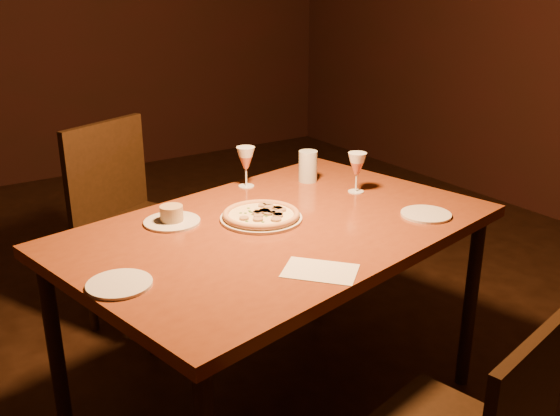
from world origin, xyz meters
TOP-DOWN VIEW (x-y plane):
  - dining_table at (0.24, -0.09)m, footprint 1.62×1.21m
  - chair_far at (0.06, 0.88)m, footprint 0.62×0.62m
  - pizza_plate at (0.21, -0.02)m, footprint 0.29×0.29m
  - ramekin_saucer at (-0.06, 0.13)m, footprint 0.20×0.20m
  - wine_glass_far at (0.36, 0.33)m, footprint 0.08×0.08m
  - wine_glass_right at (0.69, 0.03)m, footprint 0.07×0.07m
  - water_tumbler at (0.61, 0.25)m, footprint 0.08×0.08m
  - side_plate_left at (-0.38, -0.23)m, footprint 0.18×0.18m
  - side_plate_near at (0.73, -0.31)m, footprint 0.18×0.18m
  - menu_card at (0.13, -0.46)m, footprint 0.25×0.25m

SIDE VIEW (x-z plane):
  - chair_far at x=0.06m, z-range 0.06..1.03m
  - dining_table at x=0.24m, z-range 0.32..1.11m
  - menu_card at x=0.13m, z-range 0.78..0.79m
  - side_plate_near at x=0.73m, z-range 0.78..0.79m
  - side_plate_left at x=-0.38m, z-range 0.78..0.79m
  - pizza_plate at x=0.21m, z-range 0.78..0.82m
  - ramekin_saucer at x=-0.06m, z-range 0.77..0.83m
  - water_tumbler at x=0.61m, z-range 0.78..0.91m
  - wine_glass_right at x=0.69m, z-range 0.78..0.94m
  - wine_glass_far at x=0.36m, z-range 0.78..0.95m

